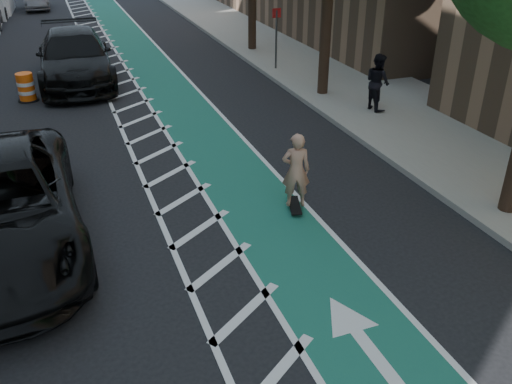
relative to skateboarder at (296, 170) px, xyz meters
name	(u,v)px	position (x,y,z in m)	size (l,w,h in m)	color
ground	(140,284)	(-3.70, -1.49, -0.96)	(120.00, 120.00, 0.00)	black
bike_lane	(176,99)	(-0.70, 8.51, -0.95)	(2.00, 90.00, 0.01)	#1B5E52
buffer_strip	(132,104)	(-2.20, 8.51, -0.95)	(1.40, 90.00, 0.01)	silver
sidewalk_right	(341,78)	(5.80, 8.51, -0.88)	(5.00, 90.00, 0.15)	gray
curb_right	(283,85)	(3.35, 8.51, -0.88)	(0.12, 90.00, 0.16)	gray
sign_post	(276,38)	(3.90, 10.51, 0.40)	(0.35, 0.08, 2.47)	#4C4C4C
skateboard	(295,205)	(0.00, 0.00, -0.86)	(0.47, 0.86, 0.11)	black
skateboarder	(296,170)	(0.00, 0.00, 0.00)	(0.62, 0.40, 1.69)	tan
suv_far	(75,57)	(-3.70, 11.91, -0.02)	(2.62, 6.44, 1.87)	black
pedestrian	(378,82)	(5.00, 4.79, 0.09)	(0.87, 0.68, 1.79)	black
barrel_b	(26,88)	(-5.50, 10.15, -0.50)	(0.70, 0.70, 0.96)	#FF5B0D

